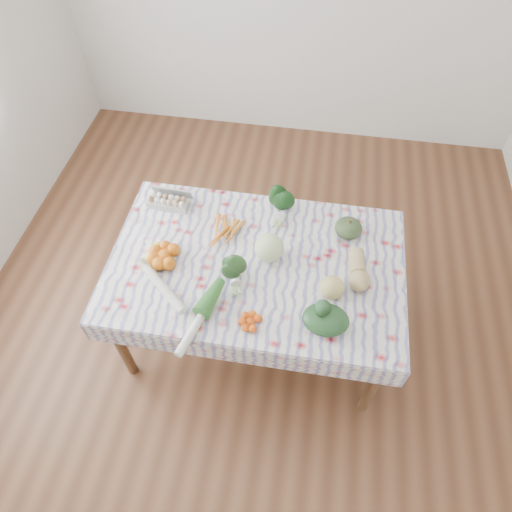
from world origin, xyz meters
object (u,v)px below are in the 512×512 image
dining_table (256,271)px  cabbage (269,248)px  butternut_squash (358,270)px  grapefruit (332,288)px  kabocha_squash (348,228)px  egg_carton (168,202)px

dining_table → cabbage: bearing=36.9°
dining_table → cabbage: 0.19m
butternut_squash → grapefruit: bearing=-138.9°
kabocha_squash → cabbage: cabbage is taller
kabocha_squash → butternut_squash: bearing=-77.8°
kabocha_squash → egg_carton: bearing=177.6°
butternut_squash → egg_carton: bearing=157.6°
egg_carton → butternut_squash: butternut_squash is taller
dining_table → egg_carton: bearing=150.6°
grapefruit → butternut_squash: bearing=47.1°
cabbage → butternut_squash: (0.50, -0.05, -0.02)m
egg_carton → kabocha_squash: kabocha_squash is taller
grapefruit → cabbage: bearing=151.6°
egg_carton → cabbage: (0.67, -0.29, 0.05)m
dining_table → egg_carton: egg_carton is taller
butternut_squash → kabocha_squash: bearing=96.2°
egg_carton → cabbage: bearing=-20.2°
cabbage → egg_carton: bearing=156.6°
dining_table → kabocha_squash: (0.50, 0.29, 0.14)m
butternut_squash → grapefruit: 0.20m
egg_carton → cabbage: size_ratio=1.56×
dining_table → grapefruit: bearing=-18.9°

